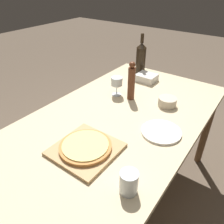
# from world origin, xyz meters

# --- Properties ---
(ground_plane) EXTENTS (12.00, 12.00, 0.00)m
(ground_plane) POSITION_xyz_m (0.00, 0.00, 0.00)
(ground_plane) COLOR brown
(dining_table) EXTENTS (0.95, 1.75, 0.77)m
(dining_table) POSITION_xyz_m (0.00, 0.00, 0.69)
(dining_table) COLOR #CCB78E
(dining_table) RESTS_ON ground_plane
(cutting_board) EXTENTS (0.31, 0.31, 0.02)m
(cutting_board) POSITION_xyz_m (0.05, -0.32, 0.78)
(cutting_board) COLOR tan
(cutting_board) RESTS_ON dining_table
(pizza) EXTENTS (0.27, 0.27, 0.02)m
(pizza) POSITION_xyz_m (0.05, -0.32, 0.80)
(pizza) COLOR #BC7A3D
(pizza) RESTS_ON cutting_board
(wine_bottle) EXTENTS (0.08, 0.08, 0.35)m
(wine_bottle) POSITION_xyz_m (-0.24, 0.74, 0.91)
(wine_bottle) COLOR black
(wine_bottle) RESTS_ON dining_table
(pepper_mill) EXTENTS (0.05, 0.05, 0.28)m
(pepper_mill) POSITION_xyz_m (-0.06, 0.28, 0.91)
(pepper_mill) COLOR #5B2D19
(pepper_mill) RESTS_ON dining_table
(wine_glass) EXTENTS (0.08, 0.08, 0.14)m
(wine_glass) POSITION_xyz_m (-0.18, 0.27, 0.88)
(wine_glass) COLOR silver
(wine_glass) RESTS_ON dining_table
(small_bowl) EXTENTS (0.12, 0.12, 0.06)m
(small_bowl) POSITION_xyz_m (0.19, 0.35, 0.80)
(small_bowl) COLOR beige
(small_bowl) RESTS_ON dining_table
(drinking_tumbler) EXTENTS (0.08, 0.08, 0.11)m
(drinking_tumbler) POSITION_xyz_m (0.35, -0.40, 0.83)
(drinking_tumbler) COLOR silver
(drinking_tumbler) RESTS_ON dining_table
(dinner_plate) EXTENTS (0.23, 0.23, 0.01)m
(dinner_plate) POSITION_xyz_m (0.29, 0.05, 0.78)
(dinner_plate) COLOR silver
(dinner_plate) RESTS_ON dining_table
(food_container) EXTENTS (0.16, 0.14, 0.06)m
(food_container) POSITION_xyz_m (-0.11, 0.62, 0.80)
(food_container) COLOR beige
(food_container) RESTS_ON dining_table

